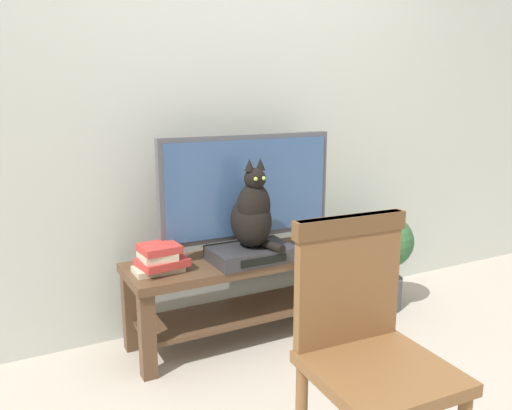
{
  "coord_description": "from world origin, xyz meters",
  "views": [
    {
      "loc": [
        -1.22,
        -1.82,
        1.33
      ],
      "look_at": [
        -0.0,
        0.48,
        0.75
      ],
      "focal_mm": 36.11,
      "sensor_mm": 36.0,
      "label": 1
    }
  ],
  "objects_px": {
    "tv_stand": "(252,279)",
    "media_box": "(251,253)",
    "book_stack": "(160,259)",
    "wooden_chair": "(366,342)",
    "potted_plant": "(386,253)",
    "tv": "(247,190)",
    "cat": "(252,214)"
  },
  "relations": [
    {
      "from": "tv_stand",
      "to": "media_box",
      "type": "relative_size",
      "value": 3.21
    },
    {
      "from": "media_box",
      "to": "book_stack",
      "type": "height_order",
      "value": "book_stack"
    },
    {
      "from": "media_box",
      "to": "wooden_chair",
      "type": "xyz_separation_m",
      "value": [
        -0.17,
        -1.13,
        0.05
      ]
    },
    {
      "from": "tv_stand",
      "to": "potted_plant",
      "type": "height_order",
      "value": "potted_plant"
    },
    {
      "from": "tv",
      "to": "potted_plant",
      "type": "height_order",
      "value": "tv"
    },
    {
      "from": "cat",
      "to": "wooden_chair",
      "type": "relative_size",
      "value": 0.49
    },
    {
      "from": "tv",
      "to": "cat",
      "type": "height_order",
      "value": "tv"
    },
    {
      "from": "potted_plant",
      "to": "wooden_chair",
      "type": "bearing_deg",
      "value": -134.29
    },
    {
      "from": "tv_stand",
      "to": "book_stack",
      "type": "height_order",
      "value": "book_stack"
    },
    {
      "from": "media_box",
      "to": "potted_plant",
      "type": "xyz_separation_m",
      "value": [
        0.94,
        0.02,
        -0.15
      ]
    },
    {
      "from": "media_box",
      "to": "cat",
      "type": "xyz_separation_m",
      "value": [
        0.0,
        -0.01,
        0.21
      ]
    },
    {
      "from": "wooden_chair",
      "to": "potted_plant",
      "type": "xyz_separation_m",
      "value": [
        1.12,
        1.15,
        -0.2
      ]
    },
    {
      "from": "cat",
      "to": "wooden_chair",
      "type": "bearing_deg",
      "value": -98.97
    },
    {
      "from": "book_stack",
      "to": "potted_plant",
      "type": "bearing_deg",
      "value": -1.11
    },
    {
      "from": "cat",
      "to": "media_box",
      "type": "bearing_deg",
      "value": 94.57
    },
    {
      "from": "wooden_chair",
      "to": "book_stack",
      "type": "xyz_separation_m",
      "value": [
        -0.3,
        1.17,
        -0.02
      ]
    },
    {
      "from": "tv_stand",
      "to": "wooden_chair",
      "type": "relative_size",
      "value": 1.44
    },
    {
      "from": "book_stack",
      "to": "media_box",
      "type": "bearing_deg",
      "value": -5.96
    },
    {
      "from": "cat",
      "to": "potted_plant",
      "type": "xyz_separation_m",
      "value": [
        0.94,
        0.04,
        -0.36
      ]
    },
    {
      "from": "tv_stand",
      "to": "wooden_chair",
      "type": "distance_m",
      "value": 1.24
    },
    {
      "from": "media_box",
      "to": "cat",
      "type": "bearing_deg",
      "value": -85.43
    },
    {
      "from": "wooden_chair",
      "to": "potted_plant",
      "type": "height_order",
      "value": "wooden_chair"
    },
    {
      "from": "cat",
      "to": "book_stack",
      "type": "relative_size",
      "value": 1.77
    },
    {
      "from": "tv",
      "to": "media_box",
      "type": "distance_m",
      "value": 0.34
    },
    {
      "from": "tv",
      "to": "media_box",
      "type": "xyz_separation_m",
      "value": [
        -0.04,
        -0.13,
        -0.31
      ]
    },
    {
      "from": "media_box",
      "to": "wooden_chair",
      "type": "height_order",
      "value": "wooden_chair"
    },
    {
      "from": "wooden_chair",
      "to": "book_stack",
      "type": "height_order",
      "value": "wooden_chair"
    },
    {
      "from": "tv_stand",
      "to": "media_box",
      "type": "distance_m",
      "value": 0.19
    },
    {
      "from": "media_box",
      "to": "potted_plant",
      "type": "relative_size",
      "value": 0.71
    },
    {
      "from": "media_box",
      "to": "cat",
      "type": "relative_size",
      "value": 0.91
    },
    {
      "from": "cat",
      "to": "book_stack",
      "type": "height_order",
      "value": "cat"
    },
    {
      "from": "tv",
      "to": "cat",
      "type": "bearing_deg",
      "value": -106.04
    }
  ]
}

